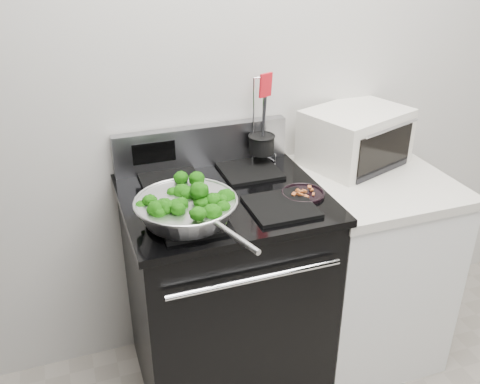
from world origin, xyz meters
name	(u,v)px	position (x,y,z in m)	size (l,w,h in m)	color
back_wall	(265,67)	(0.00, 1.75, 1.35)	(4.00, 0.02, 2.70)	#BBB8B1
gas_range	(225,290)	(-0.30, 1.41, 0.49)	(0.79, 0.69, 1.13)	black
counter	(363,265)	(0.39, 1.41, 0.46)	(0.62, 0.68, 0.92)	white
skillet	(187,209)	(-0.49, 1.25, 1.01)	(0.37, 0.57, 0.08)	silver
broccoli_pile	(186,203)	(-0.49, 1.26, 1.03)	(0.29, 0.29, 0.10)	black
bacon_plate	(303,191)	(-0.01, 1.31, 0.97)	(0.17, 0.17, 0.04)	black
utensil_holder	(261,149)	(-0.05, 1.64, 1.02)	(0.13, 0.13, 0.41)	silver
toaster_oven	(355,137)	(0.38, 1.58, 1.04)	(0.52, 0.45, 0.25)	silver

